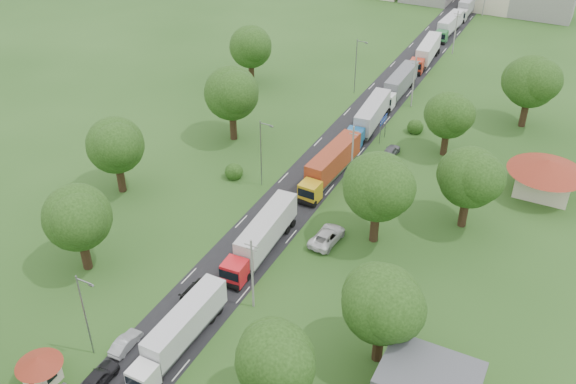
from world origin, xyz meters
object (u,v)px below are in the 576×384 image
Objects in this scene: car_lane_front at (98,378)px; info_sign at (383,123)px; car_lane_mid at (126,343)px; guard_booth at (40,366)px; truck_0 at (180,330)px.

info_sign is at bearing -100.63° from car_lane_front.
info_sign is at bearing -100.66° from car_lane_mid.
info_sign reaches higher than car_lane_mid.
guard_booth reaches higher than car_lane_mid.
truck_0 reaches higher than car_lane_mid.
car_lane_mid is (4.20, 7.00, -1.50)m from guard_booth.
info_sign is 58.37m from car_lane_front.
guard_booth is 1.09× the size of car_lane_mid.
car_lane_mid is (-8.20, -53.00, -2.33)m from info_sign.
truck_0 is (9.04, 9.78, -0.07)m from guard_booth.
truck_0 reaches higher than car_lane_front.
info_sign is 0.29× the size of truck_0.
truck_0 is 3.51× the size of car_lane_mid.
info_sign is 50.34m from truck_0.
guard_booth is 13.32m from truck_0.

